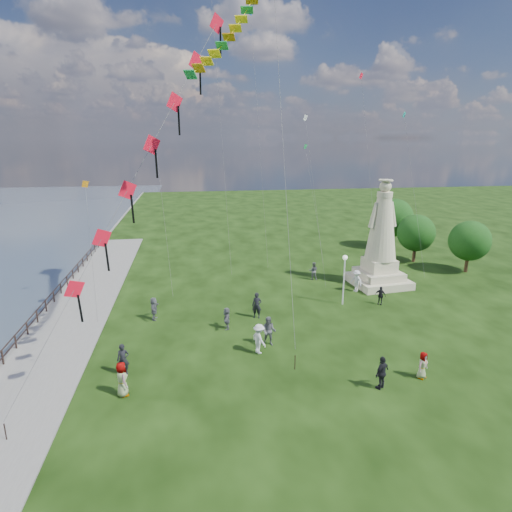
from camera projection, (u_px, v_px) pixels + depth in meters
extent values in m
cube|color=slate|center=(26.00, 339.00, 28.92)|extent=(0.30, 160.00, 0.60)
cube|color=slate|center=(55.00, 346.00, 27.32)|extent=(5.00, 60.00, 0.10)
cylinder|color=black|center=(3.00, 358.00, 24.95)|extent=(0.11, 0.11, 1.00)
cylinder|color=black|center=(16.00, 342.00, 26.86)|extent=(0.11, 0.11, 1.00)
cylinder|color=black|center=(27.00, 329.00, 28.76)|extent=(0.11, 0.11, 1.00)
cylinder|color=black|center=(37.00, 317.00, 30.67)|extent=(0.11, 0.11, 1.00)
cylinder|color=black|center=(46.00, 307.00, 32.57)|extent=(0.11, 0.11, 1.00)
cylinder|color=black|center=(54.00, 297.00, 34.48)|extent=(0.11, 0.11, 1.00)
cylinder|color=black|center=(61.00, 289.00, 36.38)|extent=(0.11, 0.11, 1.00)
cylinder|color=black|center=(67.00, 281.00, 38.29)|extent=(0.11, 0.11, 1.00)
cylinder|color=black|center=(73.00, 275.00, 40.20)|extent=(0.11, 0.11, 1.00)
cylinder|color=black|center=(78.00, 268.00, 42.10)|extent=(0.11, 0.11, 1.00)
cylinder|color=black|center=(83.00, 263.00, 44.01)|extent=(0.11, 0.11, 1.00)
cylinder|color=black|center=(87.00, 258.00, 45.91)|extent=(0.11, 0.11, 1.00)
cylinder|color=black|center=(91.00, 253.00, 47.82)|extent=(0.11, 0.11, 1.00)
cylinder|color=black|center=(95.00, 248.00, 49.72)|extent=(0.11, 0.11, 1.00)
cylinder|color=black|center=(98.00, 244.00, 51.63)|extent=(0.11, 0.11, 1.00)
cylinder|color=black|center=(102.00, 241.00, 53.53)|extent=(0.11, 0.11, 1.00)
cube|color=black|center=(26.00, 322.00, 28.64)|extent=(0.06, 52.00, 0.06)
cube|color=black|center=(27.00, 328.00, 28.75)|extent=(0.06, 52.00, 0.06)
cube|color=#BDB18F|center=(378.00, 281.00, 38.95)|extent=(5.13, 5.13, 0.67)
cube|color=#BDB18F|center=(378.00, 274.00, 38.78)|extent=(3.91, 3.91, 0.67)
cube|color=#BDB18F|center=(379.00, 265.00, 38.54)|extent=(2.69, 2.69, 1.11)
cylinder|color=#BDB18F|center=(385.00, 194.00, 36.85)|extent=(1.47, 1.47, 0.44)
sphere|color=#BDB18F|center=(386.00, 186.00, 36.67)|extent=(1.02, 1.02, 1.02)
cylinder|color=#BDB18F|center=(386.00, 180.00, 36.53)|extent=(1.22, 1.22, 0.11)
cylinder|color=silver|center=(344.00, 282.00, 33.85)|extent=(0.11, 0.11, 3.80)
sphere|color=white|center=(345.00, 257.00, 33.31)|extent=(0.38, 0.38, 0.38)
cylinder|color=#382314|center=(414.00, 253.00, 45.95)|extent=(0.36, 0.36, 1.96)
sphere|color=black|center=(416.00, 233.00, 45.36)|extent=(3.92, 3.92, 3.92)
cylinder|color=#382314|center=(467.00, 262.00, 42.42)|extent=(0.36, 0.36, 1.97)
sphere|color=black|center=(470.00, 241.00, 41.83)|extent=(3.94, 3.94, 3.94)
cylinder|color=#382314|center=(392.00, 239.00, 51.73)|extent=(0.36, 0.36, 2.28)
sphere|color=black|center=(394.00, 218.00, 51.04)|extent=(4.56, 4.56, 4.56)
imported|color=black|center=(123.00, 359.00, 23.96)|extent=(0.71, 0.51, 1.83)
imported|color=#595960|center=(269.00, 331.00, 27.36)|extent=(1.09, 0.90, 1.93)
imported|color=silver|center=(259.00, 339.00, 26.36)|extent=(1.09, 1.38, 1.90)
imported|color=black|center=(382.00, 373.00, 22.58)|extent=(1.23, 1.07, 1.87)
imported|color=#595960|center=(423.00, 365.00, 23.62)|extent=(0.90, 0.80, 1.56)
imported|color=#595960|center=(154.00, 308.00, 31.29)|extent=(0.80, 1.63, 1.71)
imported|color=black|center=(257.00, 305.00, 31.55)|extent=(0.82, 0.67, 1.94)
imported|color=#595960|center=(313.00, 271.00, 40.16)|extent=(0.93, 0.70, 1.69)
imported|color=silver|center=(356.00, 281.00, 36.99)|extent=(1.10, 1.40, 1.93)
imported|color=black|center=(380.00, 295.00, 34.17)|extent=(0.97, 0.91, 1.51)
imported|color=#595960|center=(122.00, 379.00, 21.97)|extent=(0.89, 1.06, 1.87)
imported|color=#595960|center=(227.00, 318.00, 29.79)|extent=(0.70, 1.48, 1.56)
cylinder|color=black|center=(5.00, 433.00, 18.71)|extent=(0.06, 0.06, 0.90)
cube|color=#F80E29|center=(74.00, 289.00, 20.04)|extent=(0.87, 0.64, 1.03)
cube|color=black|center=(80.00, 309.00, 20.22)|extent=(0.10, 0.28, 1.48)
cube|color=#F80E29|center=(102.00, 238.00, 20.67)|extent=(0.87, 0.64, 1.03)
cube|color=black|center=(107.00, 257.00, 20.85)|extent=(0.10, 0.28, 1.48)
cube|color=#F80E29|center=(128.00, 190.00, 21.30)|extent=(0.87, 0.64, 1.03)
cube|color=black|center=(132.00, 209.00, 21.48)|extent=(0.10, 0.28, 1.48)
cube|color=#F80E29|center=(152.00, 145.00, 21.93)|extent=(0.87, 0.64, 1.03)
cube|color=black|center=(156.00, 164.00, 22.12)|extent=(0.10, 0.28, 1.48)
cube|color=#F80E29|center=(175.00, 102.00, 22.56)|extent=(0.87, 0.64, 1.03)
cube|color=black|center=(179.00, 121.00, 22.75)|extent=(0.10, 0.28, 1.48)
cube|color=#F80E29|center=(196.00, 62.00, 23.20)|extent=(0.87, 0.64, 1.03)
cube|color=black|center=(200.00, 80.00, 23.38)|extent=(0.10, 0.28, 1.48)
cube|color=#F80E29|center=(217.00, 23.00, 23.83)|extent=(0.87, 0.64, 1.03)
cube|color=black|center=(220.00, 42.00, 24.01)|extent=(0.10, 0.28, 1.48)
cylinder|color=black|center=(295.00, 362.00, 24.57)|extent=(0.06, 0.06, 0.90)
cube|color=orange|center=(252.00, 1.00, 21.12)|extent=(0.70, 0.67, 0.20)
cube|color=#1B9546|center=(247.00, 10.00, 20.78)|extent=(0.70, 0.68, 0.22)
cube|color=yellow|center=(241.00, 19.00, 20.43)|extent=(0.69, 0.69, 0.23)
cube|color=yellow|center=(235.00, 28.00, 20.08)|extent=(0.68, 0.69, 0.24)
cube|color=orange|center=(229.00, 37.00, 19.72)|extent=(0.67, 0.69, 0.26)
cube|color=#1B9546|center=(222.00, 46.00, 19.35)|extent=(0.66, 0.69, 0.27)
cube|color=yellow|center=(215.00, 54.00, 18.98)|extent=(0.65, 0.68, 0.28)
cube|color=yellow|center=(207.00, 61.00, 18.60)|extent=(0.63, 0.68, 0.29)
cube|color=orange|center=(199.00, 68.00, 18.22)|extent=(0.61, 0.67, 0.30)
cube|color=#1B9546|center=(190.00, 75.00, 17.84)|extent=(0.60, 0.66, 0.31)
cube|color=teal|center=(156.00, 145.00, 37.18)|extent=(0.51, 0.39, 0.57)
cylinder|color=#595959|center=(164.00, 220.00, 36.51)|extent=(1.02, 5.02, 12.26)
cube|color=silver|center=(305.00, 118.00, 38.70)|extent=(0.51, 0.39, 0.57)
cylinder|color=#595959|center=(316.00, 202.00, 38.34)|extent=(1.02, 5.02, 14.62)
cube|color=#F80E29|center=(361.00, 76.00, 40.46)|extent=(0.51, 0.39, 0.57)
cylinder|color=#595959|center=(370.00, 177.00, 40.62)|extent=(1.02, 5.02, 18.54)
cylinder|color=#595959|center=(222.00, 138.00, 40.46)|extent=(1.02, 5.02, 25.64)
cube|color=#1B9546|center=(305.00, 147.00, 47.12)|extent=(0.51, 0.39, 0.57)
cylinder|color=#595959|center=(314.00, 204.00, 46.41)|extent=(1.02, 5.02, 11.95)
cube|color=orange|center=(85.00, 184.00, 32.87)|extent=(0.51, 0.39, 0.57)
cylinder|color=#595959|center=(91.00, 251.00, 31.82)|extent=(1.02, 5.01, 9.43)
cube|color=#1B57AA|center=(251.00, 12.00, 41.84)|extent=(0.51, 0.39, 0.57)
cylinder|color=#595959|center=(260.00, 143.00, 42.82)|extent=(1.02, 5.02, 24.73)
cube|color=teal|center=(404.00, 115.00, 41.35)|extent=(0.51, 0.39, 0.57)
cylinder|color=#595959|center=(414.00, 196.00, 41.05)|extent=(1.02, 5.02, 15.03)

